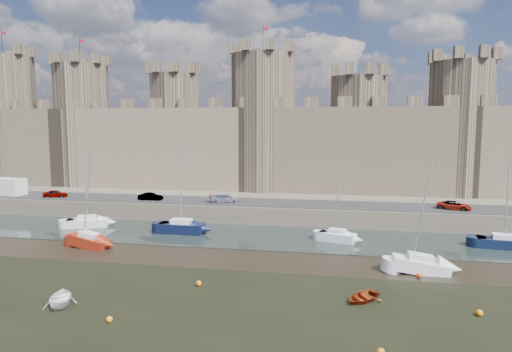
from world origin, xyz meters
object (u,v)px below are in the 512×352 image
object	(u,v)px
van	(7,187)
sailboat_1	(181,227)
car_0	(55,194)
car_2	(225,199)
sailboat_0	(87,222)
sailboat_3	(504,242)
sailboat_2	(337,236)
car_1	(150,197)
sailboat_4	(89,240)
sailboat_5	(420,265)
car_3	(454,206)

from	to	relation	value
van	sailboat_1	bearing A→B (deg)	-7.60
car_0	car_2	xyz separation A→B (m)	(26.83, 0.28, 0.03)
car_2	sailboat_0	size ratio (longest dim) A/B	0.44
sailboat_1	sailboat_3	xyz separation A→B (m)	(37.78, -0.12, -0.10)
sailboat_2	sailboat_3	distance (m)	18.35
car_1	sailboat_0	bearing A→B (deg)	142.75
sailboat_4	sailboat_5	size ratio (longest dim) A/B	0.98
van	sailboat_3	distance (m)	71.15
car_1	sailboat_5	distance (m)	40.20
car_3	sailboat_4	size ratio (longest dim) A/B	0.39
sailboat_3	car_2	bearing A→B (deg)	173.38
car_3	sailboat_0	bearing A→B (deg)	118.58
sailboat_1	sailboat_3	world-z (taller)	sailboat_1
car_3	sailboat_3	distance (m)	10.24
car_1	sailboat_2	world-z (taller)	sailboat_2
van	sailboat_4	distance (m)	30.42
car_2	car_3	world-z (taller)	car_2
car_3	sailboat_1	world-z (taller)	sailboat_1
car_0	car_2	bearing A→B (deg)	-103.42
car_3	sailboat_0	xyz separation A→B (m)	(-48.15, -8.39, -2.32)
car_3	sailboat_2	size ratio (longest dim) A/B	0.46
car_0	van	xyz separation A→B (m)	(-9.15, 0.86, 0.74)
sailboat_0	sailboat_3	distance (m)	51.39
car_2	sailboat_3	size ratio (longest dim) A/B	0.44
car_2	car_3	xyz separation A→B (m)	(31.20, 0.32, -0.04)
sailboat_0	sailboat_5	size ratio (longest dim) A/B	0.89
car_1	van	size ratio (longest dim) A/B	0.58
car_1	sailboat_5	world-z (taller)	sailboat_5
car_2	sailboat_1	xyz separation A→B (m)	(-3.34, -8.99, -2.26)
sailboat_3	sailboat_5	distance (m)	14.75
sailboat_1	sailboat_4	bearing A→B (deg)	-133.46
car_2	sailboat_2	xyz separation A→B (m)	(16.10, -9.56, -2.36)
car_0	sailboat_0	world-z (taller)	sailboat_0
sailboat_2	sailboat_3	world-z (taller)	sailboat_3
van	car_1	bearing A→B (deg)	7.18
sailboat_2	sailboat_3	xyz separation A→B (m)	(18.35, 0.44, 0.00)
car_1	sailboat_1	size ratio (longest dim) A/B	0.31
sailboat_0	car_3	bearing A→B (deg)	-11.54
van	sailboat_2	bearing A→B (deg)	-2.27
sailboat_0	sailboat_4	bearing A→B (deg)	-79.47
sailboat_4	car_3	bearing A→B (deg)	31.79
sailboat_1	sailboat_2	bearing A→B (deg)	-0.20
car_3	sailboat_2	bearing A→B (deg)	141.87
sailboat_0	sailboat_5	xyz separation A→B (m)	(40.80, -11.32, 0.01)
sailboat_4	sailboat_5	xyz separation A→B (m)	(35.22, -2.36, -0.00)
sailboat_1	sailboat_5	bearing A→B (deg)	-19.44
sailboat_1	sailboat_4	world-z (taller)	sailboat_1
car_3	sailboat_4	world-z (taller)	sailboat_4
car_1	car_3	size ratio (longest dim) A/B	0.83
sailboat_1	car_0	bearing A→B (deg)	161.11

